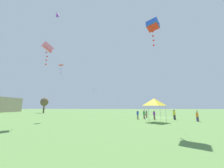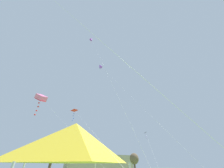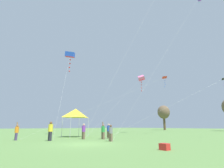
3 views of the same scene
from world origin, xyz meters
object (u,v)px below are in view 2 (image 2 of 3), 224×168
Objects in this scene: festival_tent at (74,142)px; kite_purple_diamond_4 at (92,39)px; kite_black_delta_5 at (146,134)px; kite_pink_box_2 at (41,98)px; kite_purple_diamond_1 at (100,66)px; kite_red_delta_3 at (74,111)px.

kite_purple_diamond_4 reaches higher than festival_tent.
kite_pink_box_2 is at bearing 164.64° from kite_black_delta_5.
kite_purple_diamond_1 is at bearing 25.39° from kite_pink_box_2.
kite_purple_diamond_1 reaches higher than kite_red_delta_3.
kite_pink_box_2 is at bearing 100.09° from festival_tent.
kite_black_delta_5 reaches higher than festival_tent.
kite_pink_box_2 is 1.57× the size of kite_black_delta_5.
kite_purple_diamond_1 is at bearing 49.96° from kite_purple_diamond_4.
kite_pink_box_2 is 19.54m from kite_purple_diamond_4.
kite_black_delta_5 is at bearing -22.79° from kite_purple_diamond_4.
kite_pink_box_2 is 17.93m from kite_black_delta_5.
kite_purple_diamond_1 is at bearing 116.47° from kite_black_delta_5.
kite_red_delta_3 is 2.07× the size of kite_black_delta_5.
kite_purple_diamond_1 reaches higher than festival_tent.
festival_tent is 19.03m from kite_pink_box_2.
kite_purple_diamond_4 reaches higher than kite_purple_diamond_1.
kite_pink_box_2 is at bearing 176.73° from kite_purple_diamond_4.
festival_tent is 18.70m from kite_black_delta_5.
kite_red_delta_3 is at bearing 156.70° from kite_black_delta_5.
kite_red_delta_3 is 19.53m from kite_purple_diamond_4.
kite_pink_box_2 reaches higher than festival_tent.
kite_red_delta_3 is (2.56, 17.01, 7.28)m from festival_tent.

